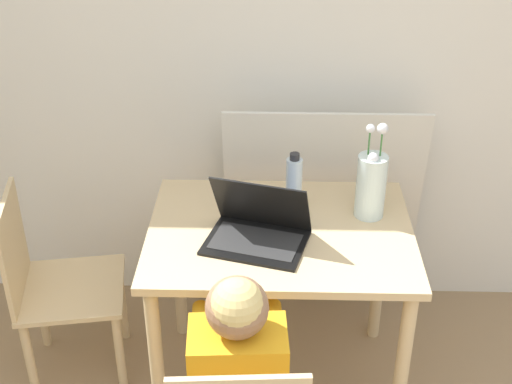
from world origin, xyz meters
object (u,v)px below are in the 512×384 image
Objects in this scene: laptop at (258,227)px; chair_spare at (54,287)px; water_bottle at (294,185)px; person_seated at (238,369)px; flower_vase at (371,184)px.

chair_spare is at bearing -173.22° from laptop.
laptop is 0.24m from water_bottle.
person_seated is 2.71× the size of flower_vase.
chair_spare is 1.29m from flower_vase.
flower_vase is at bearing -97.05° from chair_spare.
water_bottle is (0.13, 0.19, 0.06)m from laptop.
water_bottle is at bearing 176.61° from flower_vase.
water_bottle is (-0.28, 0.02, -0.02)m from flower_vase.
person_seated is (0.75, -0.62, 0.19)m from chair_spare.
chair_spare is 2.26× the size of flower_vase.
chair_spare is 3.43× the size of water_bottle.
flower_vase is 0.28m from water_bottle.
person_seated is 0.76m from water_bottle.
laptop is (0.80, -0.12, 0.37)m from chair_spare.
laptop is 1.64× the size of water_bottle.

